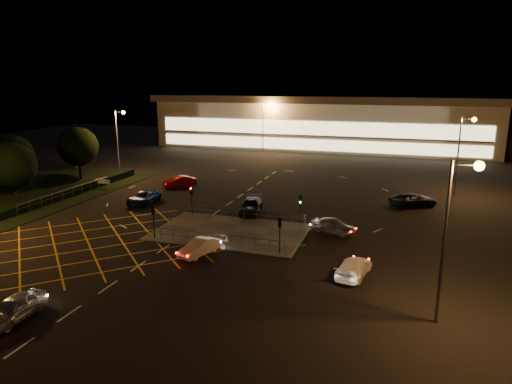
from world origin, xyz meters
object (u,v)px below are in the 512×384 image
(car_near_silver, at_px, (14,308))
(car_circ_red, at_px, (180,182))
(car_right_silver, at_px, (333,226))
(car_approach_white, at_px, (354,267))
(signal_sw, at_px, (153,215))
(signal_se, at_px, (280,227))
(car_queue_white, at_px, (199,247))
(signal_nw, at_px, (191,195))
(car_far_dkgrey, at_px, (251,206))
(car_east_grey, at_px, (413,200))
(signal_ne, at_px, (300,204))
(car_left_blue, at_px, (144,197))

(car_near_silver, height_order, car_circ_red, car_circ_red)
(car_near_silver, xyz_separation_m, car_circ_red, (-7.01, 35.71, 0.02))
(car_right_silver, relative_size, car_approach_white, 0.93)
(signal_sw, height_order, signal_se, same)
(car_near_silver, xyz_separation_m, car_queue_white, (6.32, 13.27, -0.07))
(car_queue_white, height_order, car_approach_white, car_approach_white)
(signal_nw, relative_size, car_queue_white, 0.78)
(signal_se, xyz_separation_m, signal_nw, (-12.00, 7.99, 0.00))
(signal_nw, bearing_deg, car_queue_white, -61.44)
(signal_se, height_order, car_far_dkgrey, signal_se)
(car_near_silver, relative_size, car_east_grey, 0.79)
(signal_sw, xyz_separation_m, car_right_silver, (15.50, 6.86, -1.62))
(car_circ_red, distance_m, car_approach_white, 34.71)
(car_east_grey, bearing_deg, signal_se, 117.17)
(car_queue_white, bearing_deg, signal_ne, 75.10)
(car_approach_white, bearing_deg, car_near_silver, 44.09)
(signal_sw, relative_size, signal_ne, 1.00)
(car_near_silver, height_order, car_approach_white, car_near_silver)
(car_right_silver, relative_size, car_east_grey, 0.80)
(car_east_grey, bearing_deg, car_queue_white, 108.01)
(signal_ne, relative_size, car_near_silver, 0.73)
(signal_se, bearing_deg, car_east_grey, -119.48)
(car_approach_white, bearing_deg, signal_ne, -48.59)
(car_left_blue, height_order, car_far_dkgrey, car_far_dkgrey)
(car_right_silver, xyz_separation_m, car_circ_red, (-23.22, 13.28, 0.00))
(car_left_blue, bearing_deg, car_right_silver, -14.55)
(car_queue_white, xyz_separation_m, car_east_grey, (17.42, 21.79, 0.10))
(car_approach_white, bearing_deg, car_far_dkgrey, -36.99)
(signal_sw, bearing_deg, car_circ_red, -69.02)
(signal_sw, xyz_separation_m, signal_se, (12.00, 0.00, 0.00))
(car_left_blue, distance_m, car_circ_red, 9.24)
(signal_nw, relative_size, car_left_blue, 0.59)
(car_right_silver, bearing_deg, car_queue_white, 150.12)
(signal_ne, xyz_separation_m, car_near_silver, (-12.72, -23.56, -1.63))
(car_east_grey, distance_m, car_approach_white, 22.60)
(signal_ne, distance_m, car_east_grey, 16.01)
(signal_nw, distance_m, car_left_blue, 8.46)
(car_circ_red, relative_size, car_approach_white, 0.97)
(car_near_silver, bearing_deg, signal_se, 48.74)
(signal_se, height_order, car_left_blue, signal_se)
(signal_nw, bearing_deg, car_east_grey, 26.55)
(signal_nw, bearing_deg, car_far_dkgrey, 27.43)
(signal_nw, bearing_deg, signal_sw, -90.00)
(car_near_silver, xyz_separation_m, car_left_blue, (-7.06, 26.47, 0.01))
(car_right_silver, bearing_deg, signal_se, 170.31)
(signal_ne, bearing_deg, car_queue_white, -121.89)
(signal_nw, distance_m, signal_ne, 12.00)
(signal_ne, relative_size, car_approach_white, 0.67)
(car_queue_white, distance_m, car_left_blue, 18.79)
(car_right_silver, xyz_separation_m, car_approach_white, (2.96, -9.50, -0.06))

